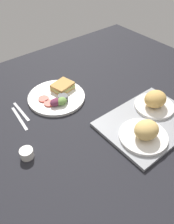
% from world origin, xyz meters
% --- Properties ---
extents(ground_plane, '(1.90, 1.50, 0.03)m').
position_xyz_m(ground_plane, '(0.00, 0.00, -0.01)').
color(ground_plane, black).
extents(serving_tray, '(0.45, 0.33, 0.02)m').
position_xyz_m(serving_tray, '(-0.18, 0.24, 0.01)').
color(serving_tray, gray).
rests_on(serving_tray, ground_plane).
extents(bread_plate_near, '(0.20, 0.20, 0.09)m').
position_xyz_m(bread_plate_near, '(-0.28, 0.19, 0.05)').
color(bread_plate_near, white).
rests_on(bread_plate_near, serving_tray).
extents(bread_plate_far, '(0.21, 0.21, 0.09)m').
position_xyz_m(bread_plate_far, '(-0.09, 0.30, 0.05)').
color(bread_plate_far, white).
rests_on(bread_plate_far, serving_tray).
extents(plate_with_salad, '(0.31, 0.31, 0.05)m').
position_xyz_m(plate_with_salad, '(0.04, -0.19, 0.02)').
color(plate_with_salad, white).
rests_on(plate_with_salad, ground_plane).
extents(espresso_cup, '(0.06, 0.06, 0.04)m').
position_xyz_m(espresso_cup, '(0.36, 0.06, 0.02)').
color(espresso_cup, silver).
rests_on(espresso_cup, ground_plane).
extents(fork, '(0.02, 0.17, 0.01)m').
position_xyz_m(fork, '(0.25, -0.22, 0.00)').
color(fork, '#B7B7BC').
rests_on(fork, ground_plane).
extents(knife, '(0.03, 0.19, 0.01)m').
position_xyz_m(knife, '(0.28, -0.18, 0.00)').
color(knife, '#B7B7BC').
rests_on(knife, ground_plane).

